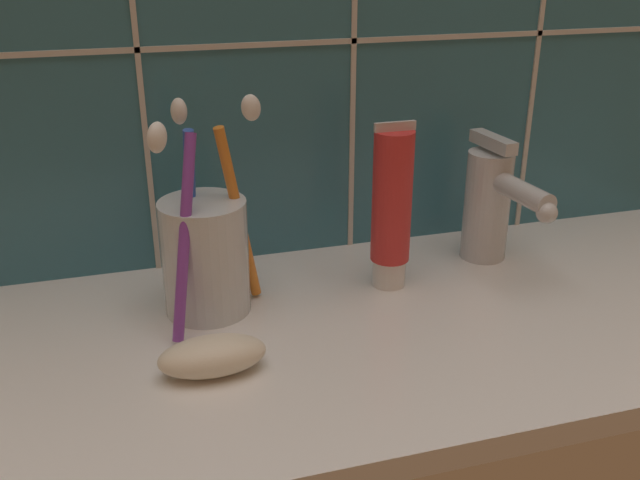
{
  "coord_description": "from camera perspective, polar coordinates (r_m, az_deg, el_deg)",
  "views": [
    {
      "loc": [
        -20.39,
        -48.83,
        32.08
      ],
      "look_at": [
        -5.24,
        2.46,
        8.94
      ],
      "focal_mm": 40.0,
      "sensor_mm": 36.0,
      "label": 1
    }
  ],
  "objects": [
    {
      "name": "sink_faucet",
      "position": [
        0.71,
        13.6,
        3.01
      ],
      "size": [
        4.48,
        12.65,
        12.47
      ],
      "rotation": [
        0.0,
        0.0,
        -1.48
      ],
      "color": "silver",
      "rests_on": "sink_counter"
    },
    {
      "name": "toothpaste_tube",
      "position": [
        0.64,
        5.75,
        2.63
      ],
      "size": [
        3.73,
        3.55,
        15.37
      ],
      "color": "white",
      "rests_on": "sink_counter"
    },
    {
      "name": "soap_bar",
      "position": [
        0.54,
        -8.6,
        -9.15
      ],
      "size": [
        8.03,
        4.07,
        2.84
      ],
      "primitive_type": "ellipsoid",
      "color": "silver",
      "rests_on": "sink_counter"
    },
    {
      "name": "sink_counter",
      "position": [
        0.61,
        5.39,
        -7.14
      ],
      "size": [
        78.84,
        32.67,
        2.0
      ],
      "primitive_type": "cube",
      "color": "white",
      "rests_on": "ground"
    },
    {
      "name": "toothbrush_cup",
      "position": [
        0.61,
        -9.18,
        -0.92
      ],
      "size": [
        10.35,
        10.91,
        18.35
      ],
      "color": "silver",
      "rests_on": "sink_counter"
    }
  ]
}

